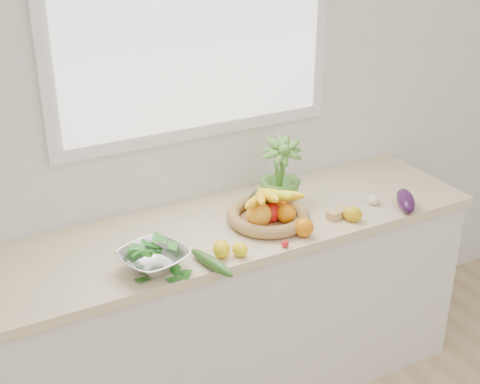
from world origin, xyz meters
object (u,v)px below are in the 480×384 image
eggplant (406,201)px  colander_with_spinach (153,255)px  fruit_basket (268,211)px  potted_herb (280,174)px  cucumber (212,263)px  apple (271,213)px

eggplant → colander_with_spinach: bearing=177.4°
fruit_basket → potted_herb: bearing=41.9°
fruit_basket → cucumber: bearing=-149.9°
apple → cucumber: (-0.38, -0.21, -0.02)m
potted_herb → colander_with_spinach: potted_herb is taller
apple → fruit_basket: size_ratio=0.22×
colander_with_spinach → fruit_basket: bearing=12.6°
eggplant → fruit_basket: bearing=163.3°
apple → cucumber: bearing=-151.3°
apple → fruit_basket: (-0.01, 0.01, 0.01)m
fruit_basket → apple: bearing=-33.5°
cucumber → potted_herb: (0.50, 0.33, 0.13)m
potted_herb → fruit_basket: size_ratio=0.79×
cucumber → colander_with_spinach: colander_with_spinach is taller
cucumber → fruit_basket: (0.37, 0.22, 0.03)m
eggplant → colander_with_spinach: size_ratio=0.64×
apple → colander_with_spinach: bearing=-168.3°
cucumber → fruit_basket: fruit_basket is taller
apple → fruit_basket: fruit_basket is taller
eggplant → cucumber: (-0.98, -0.04, -0.02)m
apple → potted_herb: (0.12, 0.12, 0.11)m
apple → eggplant: 0.62m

